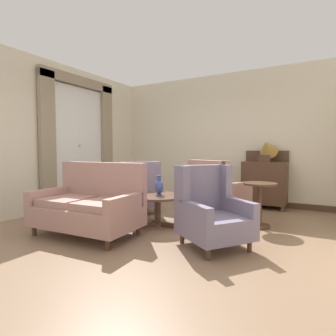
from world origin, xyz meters
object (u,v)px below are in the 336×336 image
sideboard (264,182)px  gramophone (267,149)px  settee (89,206)px  armchair_near_sideboard (216,193)px  porcelain_vase (159,186)px  side_table (260,201)px  coffee_table (158,201)px  armchair_back_corner (211,211)px  armchair_near_window (136,191)px

sideboard → gramophone: gramophone is taller
settee → armchair_near_sideboard: armchair_near_sideboard is taller
porcelain_vase → sideboard: sideboard is taller
armchair_near_sideboard → side_table: armchair_near_sideboard is taller
armchair_near_sideboard → side_table: 0.84m
coffee_table → armchair_near_sideboard: bearing=56.0°
side_table → porcelain_vase: bearing=-155.1°
porcelain_vase → armchair_back_corner: bearing=-25.0°
armchair_near_sideboard → porcelain_vase: bearing=82.7°
side_table → armchair_back_corner: bearing=-107.2°
coffee_table → side_table: bearing=25.6°
settee → armchair_back_corner: settee is taller
armchair_near_window → gramophone: size_ratio=2.16×
armchair_back_corner → armchair_near_sideboard: bearing=52.9°
coffee_table → settee: size_ratio=0.56×
coffee_table → side_table: (1.44, 0.69, 0.02)m
settee → armchair_back_corner: (1.68, 0.42, 0.02)m
porcelain_vase → armchair_near_window: (-0.88, 0.56, -0.20)m
sideboard → gramophone: size_ratio=2.20×
armchair_back_corner → sideboard: bearing=32.6°
coffee_table → settee: bearing=-123.8°
side_table → coffee_table: bearing=-154.4°
coffee_table → sideboard: sideboard is taller
side_table → gramophone: bearing=96.8°
settee → armchair_near_window: size_ratio=1.32×
coffee_table → settee: 1.07m
armchair_near_window → side_table: (2.31, 0.11, -0.00)m
sideboard → settee: bearing=-120.0°
coffee_table → armchair_near_window: bearing=145.9°
armchair_near_window → armchair_back_corner: armchair_back_corner is taller
settee → armchair_near_sideboard: bearing=52.7°
porcelain_vase → side_table: 1.59m
settee → side_table: settee is taller
settee → armchair_near_window: 1.50m
coffee_table → armchair_near_window: 1.04m
coffee_table → porcelain_vase: porcelain_vase is taller
armchair_near_window → armchair_near_sideboard: armchair_near_sideboard is taller
armchair_near_sideboard → sideboard: (0.58, 1.31, 0.11)m
settee → gramophone: bearing=55.2°
porcelain_vase → armchair_back_corner: size_ratio=0.30×
coffee_table → gramophone: (1.27, 2.16, 0.84)m
armchair_near_window → sideboard: (2.08, 1.67, 0.12)m
gramophone → porcelain_vase: bearing=-120.5°
coffee_table → armchair_back_corner: size_ratio=0.82×
porcelain_vase → settee: settee is taller
gramophone → armchair_near_window: bearing=-143.5°
settee → armchair_back_corner: bearing=10.6°
armchair_back_corner → side_table: bearing=18.2°
armchair_near_window → side_table: bearing=128.1°
armchair_near_sideboard → side_table: size_ratio=1.56×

